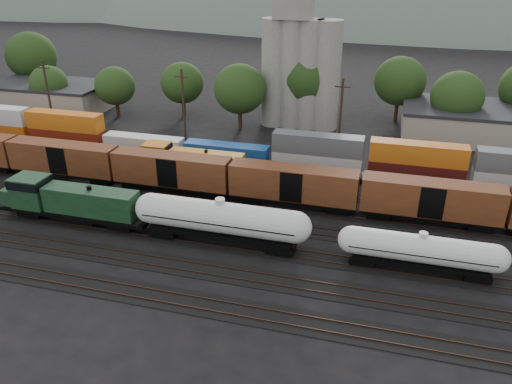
% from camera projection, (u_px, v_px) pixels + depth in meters
% --- Properties ---
extents(ground, '(600.00, 600.00, 0.00)m').
position_uv_depth(ground, '(210.00, 218.00, 57.40)').
color(ground, black).
extents(tracks, '(180.00, 33.20, 0.20)m').
position_uv_depth(tracks, '(210.00, 217.00, 57.38)').
color(tracks, black).
rests_on(tracks, ground).
extents(green_locomotive, '(17.90, 3.16, 4.74)m').
position_uv_depth(green_locomotive, '(66.00, 200.00, 55.43)').
color(green_locomotive, black).
rests_on(green_locomotive, ground).
extents(tank_car_a, '(18.86, 3.38, 4.94)m').
position_uv_depth(tank_car_a, '(221.00, 219.00, 51.05)').
color(tank_car_a, silver).
rests_on(tank_car_a, ground).
extents(tank_car_b, '(15.51, 2.78, 4.06)m').
position_uv_depth(tank_car_b, '(421.00, 250.00, 46.58)').
color(tank_car_b, silver).
rests_on(tank_car_b, ground).
extents(orange_locomotive, '(16.85, 2.81, 4.21)m').
position_uv_depth(orange_locomotive, '(186.00, 161.00, 66.68)').
color(orange_locomotive, black).
rests_on(orange_locomotive, ground).
extents(boxcar_string, '(122.80, 2.90, 4.20)m').
position_uv_depth(boxcar_string, '(116.00, 164.00, 63.81)').
color(boxcar_string, black).
rests_on(boxcar_string, ground).
extents(container_wall, '(160.00, 2.60, 5.80)m').
position_uv_depth(container_wall, '(238.00, 150.00, 69.57)').
color(container_wall, black).
rests_on(container_wall, ground).
extents(grain_silo, '(13.40, 5.00, 29.00)m').
position_uv_depth(grain_silo, '(300.00, 61.00, 83.07)').
color(grain_silo, gray).
rests_on(grain_silo, ground).
extents(industrial_sheds, '(119.38, 17.26, 5.10)m').
position_uv_depth(industrial_sheds, '(316.00, 114.00, 85.39)').
color(industrial_sheds, '#9E937F').
rests_on(industrial_sheds, ground).
extents(tree_band, '(163.06, 23.59, 13.67)m').
position_uv_depth(tree_band, '(296.00, 82.00, 85.68)').
color(tree_band, black).
rests_on(tree_band, ground).
extents(utility_poles, '(122.20, 0.36, 12.00)m').
position_uv_depth(utility_poles, '(259.00, 112.00, 73.85)').
color(utility_poles, black).
rests_on(utility_poles, ground).
extents(distant_hills, '(860.00, 286.00, 130.00)m').
position_uv_depth(distant_hills, '(405.00, 46.00, 286.81)').
color(distant_hills, '#59665B').
rests_on(distant_hills, ground).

